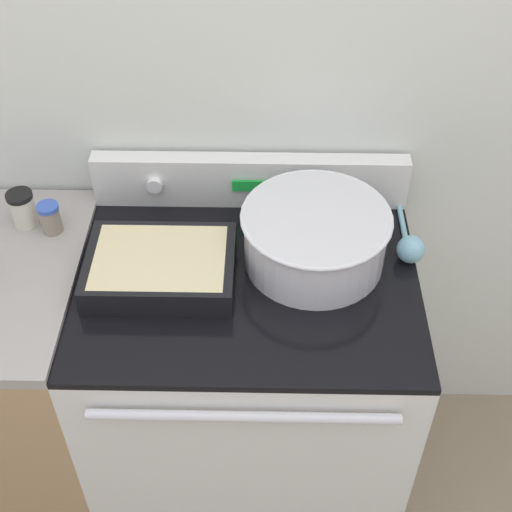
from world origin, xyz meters
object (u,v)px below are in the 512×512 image
object	(u,v)px
spice_jar_black_cap	(23,209)
ladle	(409,245)
spice_jar_blue_cap	(50,218)
mixing_bowl	(315,235)
casserole_dish	(161,266)

from	to	relation	value
spice_jar_black_cap	ladle	bearing A→B (deg)	-4.83
ladle	spice_jar_blue_cap	world-z (taller)	spice_jar_blue_cap
mixing_bowl	spice_jar_black_cap	bearing A→B (deg)	171.60
casserole_dish	spice_jar_blue_cap	xyz separation A→B (m)	(-0.29, 0.15, 0.02)
casserole_dish	spice_jar_black_cap	size ratio (longest dim) A/B	3.62
casserole_dish	spice_jar_blue_cap	world-z (taller)	spice_jar_blue_cap
spice_jar_blue_cap	casserole_dish	bearing A→B (deg)	-27.13
mixing_bowl	spice_jar_black_cap	world-z (taller)	mixing_bowl
ladle	spice_jar_black_cap	size ratio (longest dim) A/B	3.31
spice_jar_blue_cap	spice_jar_black_cap	distance (m)	0.08
mixing_bowl	casserole_dish	world-z (taller)	mixing_bowl
ladle	spice_jar_black_cap	xyz separation A→B (m)	(-0.96, 0.08, 0.03)
casserole_dish	ladle	xyz separation A→B (m)	(0.59, 0.09, -0.01)
ladle	spice_jar_blue_cap	distance (m)	0.88
mixing_bowl	ladle	xyz separation A→B (m)	(0.23, 0.03, -0.05)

